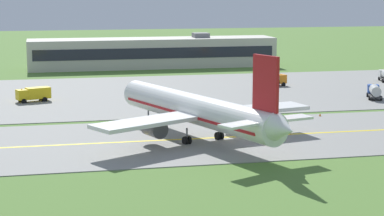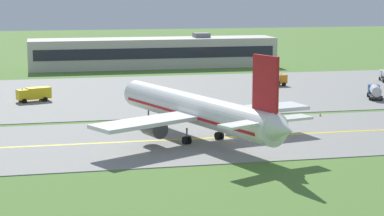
{
  "view_description": "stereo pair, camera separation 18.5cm",
  "coord_description": "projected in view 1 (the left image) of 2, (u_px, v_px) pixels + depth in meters",
  "views": [
    {
      "loc": [
        -25.08,
        -90.29,
        20.45
      ],
      "look_at": [
        -4.87,
        2.01,
        4.0
      ],
      "focal_mm": 65.12,
      "sensor_mm": 36.0,
      "label": 1
    },
    {
      "loc": [
        -24.9,
        -90.33,
        20.45
      ],
      "look_at": [
        -4.87,
        2.01,
        4.0
      ],
      "focal_mm": 65.12,
      "sensor_mm": 36.0,
      "label": 2
    }
  ],
  "objects": [
    {
      "name": "service_truck_pushback",
      "position": [
        272.0,
        79.0,
        144.49
      ],
      "size": [
        6.33,
        3.63,
        2.65
      ],
      "color": "orange",
      "rests_on": "ground"
    },
    {
      "name": "taxiway_strip",
      "position": [
        230.0,
        137.0,
        95.68
      ],
      "size": [
        240.0,
        28.0,
        0.1
      ],
      "primitive_type": "cube",
      "color": "gray",
      "rests_on": "ground"
    },
    {
      "name": "apron_pad",
      "position": [
        222.0,
        91.0,
        138.2
      ],
      "size": [
        140.0,
        52.0,
        0.1
      ],
      "primitive_type": "cube",
      "color": "gray",
      "rests_on": "ground"
    },
    {
      "name": "taxiway_centreline",
      "position": [
        230.0,
        137.0,
        95.67
      ],
      "size": [
        220.0,
        0.6,
        0.01
      ],
      "primitive_type": "cube",
      "color": "yellow",
      "rests_on": "taxiway_strip"
    },
    {
      "name": "terminal_building",
      "position": [
        153.0,
        53.0,
        179.24
      ],
      "size": [
        63.23,
        11.16,
        8.68
      ],
      "color": "beige",
      "rests_on": "ground"
    },
    {
      "name": "airplane_lead",
      "position": [
        197.0,
        110.0,
        93.55
      ],
      "size": [
        31.51,
        38.27,
        12.7
      ],
      "color": "white",
      "rests_on": "ground"
    },
    {
      "name": "service_truck_baggage",
      "position": [
        374.0,
        91.0,
        128.42
      ],
      "size": [
        4.01,
        6.34,
        2.65
      ],
      "color": "#264CA5",
      "rests_on": "ground"
    },
    {
      "name": "traffic_cone_near_edge",
      "position": [
        320.0,
        115.0,
        111.12
      ],
      "size": [
        0.44,
        0.44,
        0.6
      ],
      "primitive_type": "cone",
      "color": "orange",
      "rests_on": "ground"
    },
    {
      "name": "service_truck_fuel",
      "position": [
        34.0,
        94.0,
        125.15
      ],
      "size": [
        6.34,
        3.92,
        2.6
      ],
      "color": "yellow",
      "rests_on": "ground"
    },
    {
      "name": "ground_plane",
      "position": [
        230.0,
        138.0,
        95.68
      ],
      "size": [
        500.0,
        500.0,
        0.0
      ],
      "primitive_type": "plane",
      "color": "#517A33"
    }
  ]
}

